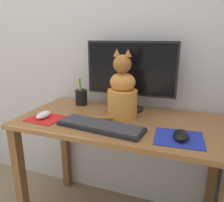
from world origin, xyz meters
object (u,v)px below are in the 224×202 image
at_px(computer_mouse_left, 43,115).
at_px(computer_mouse_right, 181,135).
at_px(monitor, 131,73).
at_px(keyboard, 100,126).
at_px(pen_cup, 81,97).
at_px(cat, 122,93).

xyz_separation_m(computer_mouse_left, computer_mouse_right, (0.73, -0.01, 0.00)).
height_order(monitor, computer_mouse_left, monitor).
xyz_separation_m(monitor, computer_mouse_left, (-0.41, -0.31, -0.21)).
height_order(keyboard, computer_mouse_right, computer_mouse_right).
bearing_deg(pen_cup, monitor, 1.47).
bearing_deg(computer_mouse_right, monitor, 134.91).
distance_m(computer_mouse_left, computer_mouse_right, 0.73).
height_order(computer_mouse_right, pen_cup, pen_cup).
relative_size(keyboard, computer_mouse_right, 3.96).
bearing_deg(pen_cup, cat, -21.75).
bearing_deg(computer_mouse_left, pen_cup, 76.01).
distance_m(keyboard, computer_mouse_right, 0.38).
xyz_separation_m(computer_mouse_left, cat, (0.40, 0.17, 0.12)).
height_order(monitor, keyboard, monitor).
xyz_separation_m(monitor, pen_cup, (-0.34, -0.01, -0.18)).
xyz_separation_m(monitor, keyboard, (-0.06, -0.33, -0.22)).
relative_size(keyboard, computer_mouse_left, 4.21).
bearing_deg(keyboard, cat, 81.34).
bearing_deg(keyboard, computer_mouse_left, -176.20).
relative_size(cat, pen_cup, 2.09).
height_order(computer_mouse_left, cat, cat).
bearing_deg(cat, monitor, 82.15).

